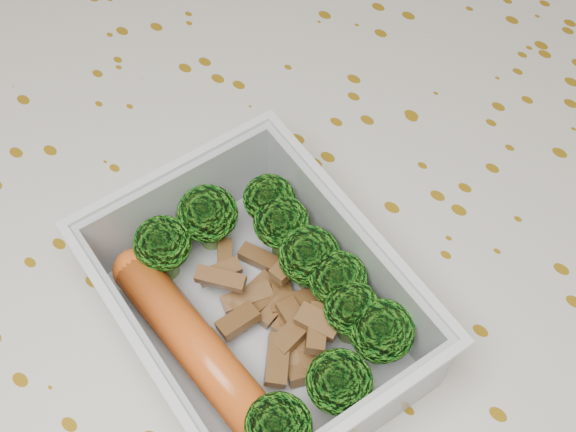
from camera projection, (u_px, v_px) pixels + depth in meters
The scene contains 6 objects.
dining_table at pixel (288, 325), 0.53m from camera, with size 1.40×0.90×0.75m.
tablecloth at pixel (288, 289), 0.48m from camera, with size 1.46×0.96×0.19m.
lunch_container at pixel (258, 315), 0.41m from camera, with size 0.19×0.17×0.06m.
broccoli_florets at pixel (290, 286), 0.40m from camera, with size 0.15×0.12×0.04m.
meat_pile at pixel (283, 315), 0.42m from camera, with size 0.10×0.07×0.03m.
sausage at pixel (203, 354), 0.39m from camera, with size 0.14×0.05×0.02m.
Camera 1 is at (0.14, -0.17, 1.15)m, focal length 50.00 mm.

